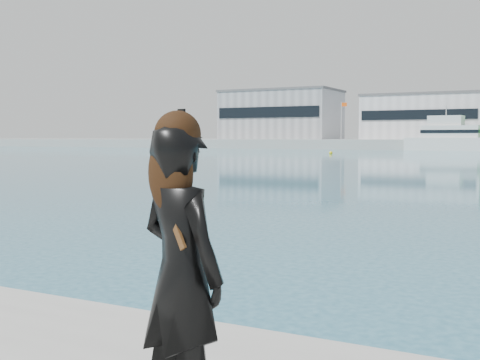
{
  "coord_description": "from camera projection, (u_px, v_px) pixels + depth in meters",
  "views": [
    {
      "loc": [
        2.51,
        -3.42,
        2.39
      ],
      "look_at": [
        0.71,
        0.03,
        2.11
      ],
      "focal_mm": 45.0,
      "sensor_mm": 36.0,
      "label": 1
    }
  ],
  "objects": [
    {
      "name": "motor_yacht",
      "position": [
        454.0,
        138.0,
        108.33
      ],
      "size": [
        18.12,
        6.29,
        8.3
      ],
      "rotation": [
        0.0,
        0.0,
        -0.08
      ],
      "color": "silver",
      "rests_on": "ground"
    },
    {
      "name": "woman",
      "position": [
        181.0,
        265.0,
        3.31
      ],
      "size": [
        0.7,
        0.57,
        1.76
      ],
      "rotation": [
        0.0,
        0.0,
        2.81
      ],
      "color": "black",
      "rests_on": "near_quay"
    },
    {
      "name": "flagpole_left",
      "position": [
        342.0,
        118.0,
        128.38
      ],
      "size": [
        1.28,
        0.16,
        8.0
      ],
      "color": "silver",
      "rests_on": "far_quay"
    },
    {
      "name": "warehouse_grey_left",
      "position": [
        281.0,
        115.0,
        142.36
      ],
      "size": [
        26.52,
        16.36,
        11.5
      ],
      "color": "gray",
      "rests_on": "far_quay"
    },
    {
      "name": "warehouse_white",
      "position": [
        424.0,
        117.0,
        127.19
      ],
      "size": [
        24.48,
        15.35,
        9.5
      ],
      "color": "silver",
      "rests_on": "far_quay"
    },
    {
      "name": "buoy_far",
      "position": [
        331.0,
        154.0,
        86.54
      ],
      "size": [
        0.5,
        0.5,
        0.5
      ],
      "primitive_type": "sphere",
      "color": "yellow",
      "rests_on": "ground"
    }
  ]
}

